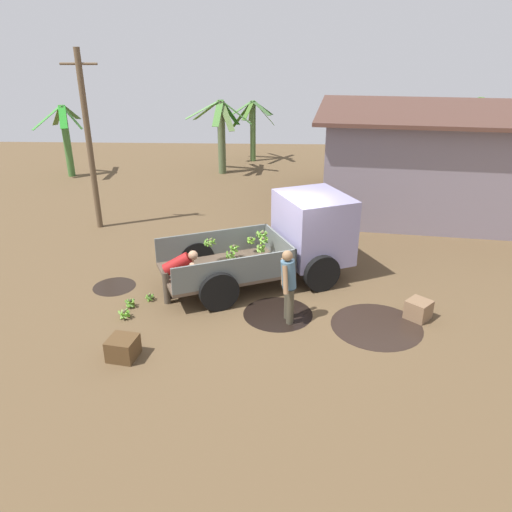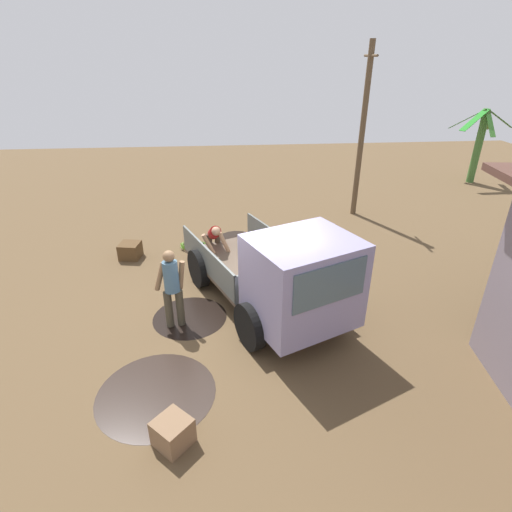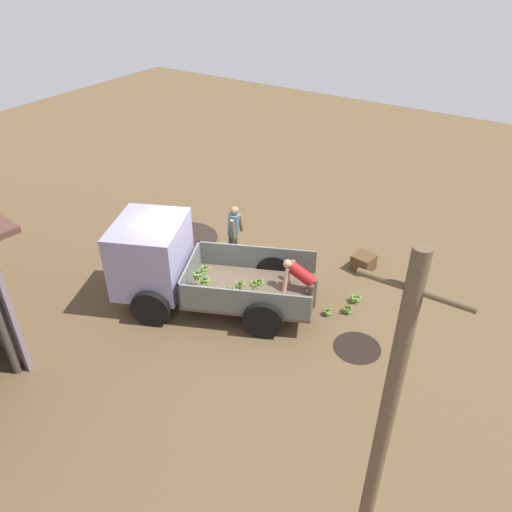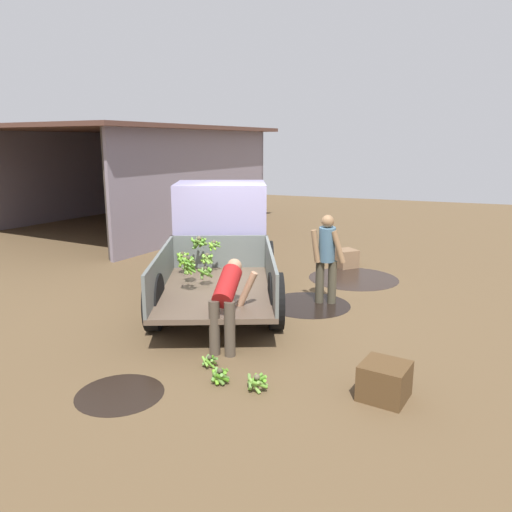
# 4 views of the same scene
# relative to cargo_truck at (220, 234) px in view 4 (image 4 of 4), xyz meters

# --- Properties ---
(ground) EXTENTS (36.00, 36.00, 0.00)m
(ground) POSITION_rel_cargo_truck_xyz_m (-0.56, -0.80, -1.11)
(ground) COLOR brown
(mud_patch_0) EXTENTS (1.04, 1.04, 0.01)m
(mud_patch_0) POSITION_rel_cargo_truck_xyz_m (-4.51, -0.83, -1.10)
(mud_patch_0) COLOR black
(mud_patch_0) RESTS_ON ground
(mud_patch_1) EXTENTS (1.94, 1.94, 0.01)m
(mud_patch_1) POSITION_rel_cargo_truck_xyz_m (1.64, -2.42, -1.10)
(mud_patch_1) COLOR black
(mud_patch_1) RESTS_ON ground
(mud_patch_2) EXTENTS (1.55, 1.55, 0.01)m
(mud_patch_2) POSITION_rel_cargo_truck_xyz_m (-0.47, -1.99, -1.10)
(mud_patch_2) COLOR black
(mud_patch_2) RESTS_ON ground
(cargo_truck) EXTENTS (4.97, 3.53, 2.10)m
(cargo_truck) POSITION_rel_cargo_truck_xyz_m (0.00, 0.00, 0.00)
(cargo_truck) COLOR brown
(cargo_truck) RESTS_ON ground
(warehouse_shed) EXTENTS (9.48, 8.64, 3.39)m
(warehouse_shed) POSITION_rel_cargo_truck_xyz_m (5.70, 6.15, 1.40)
(warehouse_shed) COLOR slate
(warehouse_shed) RESTS_ON ground
(banana_palm_1) EXTENTS (2.48, 2.75, 3.23)m
(banana_palm_1) POSITION_rel_cargo_truck_xyz_m (8.38, 11.47, 0.66)
(banana_palm_1) COLOR #5A8441
(banana_palm_1) RESTS_ON ground
(person_foreground_visitor) EXTENTS (0.40, 0.65, 1.66)m
(person_foreground_visitor) POSITION_rel_cargo_truck_xyz_m (-0.27, -2.27, -0.19)
(person_foreground_visitor) COLOR #443F2F
(person_foreground_visitor) RESTS_ON ground
(person_worker_loading) EXTENTS (0.85, 0.72, 1.24)m
(person_worker_loading) POSITION_rel_cargo_truck_xyz_m (-2.79, -1.44, -0.35)
(person_worker_loading) COLOR #493F33
(person_worker_loading) RESTS_ON ground
(banana_bunch_on_ground_0) EXTENTS (0.24, 0.24, 0.17)m
(banana_bunch_on_ground_0) POSITION_rel_cargo_truck_xyz_m (-3.46, -1.49, -1.01)
(banana_bunch_on_ground_0) COLOR #433C2B
(banana_bunch_on_ground_0) RESTS_ON ground
(banana_bunch_on_ground_1) EXTENTS (0.24, 0.25, 0.21)m
(banana_bunch_on_ground_1) POSITION_rel_cargo_truck_xyz_m (-3.84, -1.82, -1.00)
(banana_bunch_on_ground_1) COLOR #47402E
(banana_bunch_on_ground_1) RESTS_ON ground
(banana_bunch_on_ground_2) EXTENTS (0.29, 0.29, 0.21)m
(banana_bunch_on_ground_2) POSITION_rel_cargo_truck_xyz_m (-3.83, -2.31, -0.99)
(banana_bunch_on_ground_2) COLOR brown
(banana_bunch_on_ground_2) RESTS_ON ground
(wooden_crate_0) EXTENTS (0.61, 0.61, 0.43)m
(wooden_crate_0) POSITION_rel_cargo_truck_xyz_m (-3.44, -3.75, -0.89)
(wooden_crate_0) COLOR #4F371E
(wooden_crate_0) RESTS_ON ground
(wooden_crate_1) EXTENTS (0.66, 0.66, 0.42)m
(wooden_crate_1) POSITION_rel_cargo_truck_xyz_m (2.59, -2.05, -0.89)
(wooden_crate_1) COLOR brown
(wooden_crate_1) RESTS_ON ground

